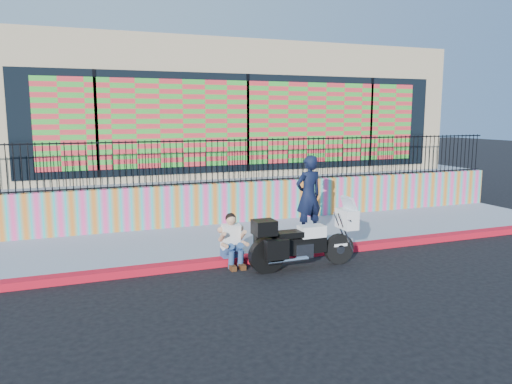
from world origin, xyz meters
name	(u,v)px	position (x,y,z in m)	size (l,w,h in m)	color
ground	(312,255)	(0.00, 0.00, 0.00)	(90.00, 90.00, 0.00)	black
red_curb	(312,252)	(0.00, 0.00, 0.07)	(16.00, 0.30, 0.15)	red
sidewalk	(282,235)	(0.00, 1.65, 0.07)	(16.00, 3.00, 0.15)	gray
mural_wall	(259,201)	(0.00, 3.25, 0.70)	(16.00, 0.20, 1.10)	#FF438D
metal_fence	(259,160)	(0.00, 3.25, 1.85)	(15.80, 0.04, 1.20)	black
elevated_platform	(209,181)	(0.00, 8.35, 0.62)	(16.00, 10.00, 1.25)	gray
storefront_building	(210,110)	(0.00, 8.13, 3.25)	(14.00, 8.06, 4.00)	tan
police_motorcycle	(302,240)	(-0.63, -0.77, 0.59)	(2.28, 0.75, 1.42)	black
police_officer	(309,195)	(0.51, 1.19, 1.14)	(0.72, 0.47, 1.97)	black
seated_man	(233,245)	(-1.89, -0.13, 0.45)	(0.54, 0.71, 1.06)	navy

